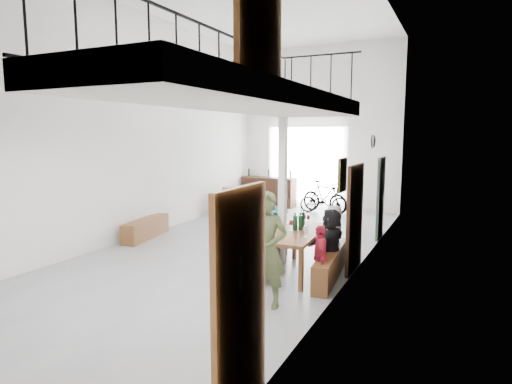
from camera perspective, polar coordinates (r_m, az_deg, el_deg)
The scene contains 24 objects.
floor at distance 9.65m, azimuth -2.73°, elevation -7.63°, with size 12.00×12.00×0.00m, color slate.
room_walls at distance 9.35m, azimuth -2.87°, elevation 13.86°, with size 12.00×12.00×12.00m.
gateway_portal at distance 14.97m, azimuth 6.74°, elevation 3.26°, with size 2.80×0.08×2.80m, color white.
right_wall_decor at distance 6.59m, azimuth 10.24°, elevation 0.52°, with size 0.07×8.28×5.07m.
balcony at distance 5.63m, azimuth -0.25°, elevation 11.88°, with size 1.52×5.62×4.00m.
tasting_table at distance 7.89m, azimuth 5.57°, elevation -5.86°, with size 0.87×1.99×0.79m.
bench_inner at distance 8.22m, azimuth 1.15°, elevation -8.60°, with size 0.34×2.12×0.49m, color brown.
bench_wall at distance 7.88m, azimuth 9.95°, elevation -9.45°, with size 0.27×2.11×0.48m, color brown.
tableware at distance 8.09m, azimuth 5.72°, elevation -3.86°, with size 0.66×1.06×0.35m.
side_bench at distance 10.94m, azimuth -14.46°, elevation -4.73°, with size 0.37×1.69×0.48m, color brown.
oak_barrel at distance 13.82m, azimuth -3.30°, elevation -1.11°, with size 0.59×0.59×0.86m.
serving_counter at distance 15.26m, azimuth 1.70°, elevation 0.05°, with size 1.94×0.54×1.03m, color #3C2213.
counter_bottles at distance 15.22m, azimuth 1.76°, elevation 2.49°, with size 1.70×0.10×0.28m.
guest_left_a at distance 7.50m, azimuth -2.47°, elevation -7.70°, with size 0.55×0.36×1.12m, color silver.
guest_left_b at distance 8.00m, azimuth 0.09°, elevation -6.53°, with size 0.43×0.28×1.17m, color teal.
guest_left_c at distance 8.53m, azimuth 1.61°, elevation -5.56°, with size 0.58×0.45×1.19m, color silver.
guest_left_d at distance 9.02m, azimuth 3.11°, elevation -5.17°, with size 0.70×0.40×1.08m, color teal.
guest_right_a at distance 7.27m, azimuth 8.54°, elevation -8.50°, with size 0.63×0.26×1.07m, color #BA2033.
guest_right_b at distance 7.84m, azimuth 9.94°, elevation -6.67°, with size 1.15×0.37×1.24m, color black.
guest_right_c at distance 8.37m, azimuth 10.33°, elevation -5.87°, with size 0.59×0.38×1.21m, color silver.
host_standing at distance 6.36m, azimuth 1.43°, elevation -7.71°, with size 0.63×0.41×1.72m, color #464F2C.
potted_plant at distance 8.99m, azimuth 12.13°, elevation -7.50°, with size 0.40×0.34×0.44m, color #1F541E.
bicycle_near at distance 14.10m, azimuth 9.03°, elevation -1.13°, with size 0.54×1.55×0.81m, color black.
bicycle_far at distance 14.12m, azimuth 9.10°, elevation -0.65°, with size 0.49×1.73×1.04m, color black.
Camera 1 is at (4.43, -8.18, 2.56)m, focal length 30.00 mm.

